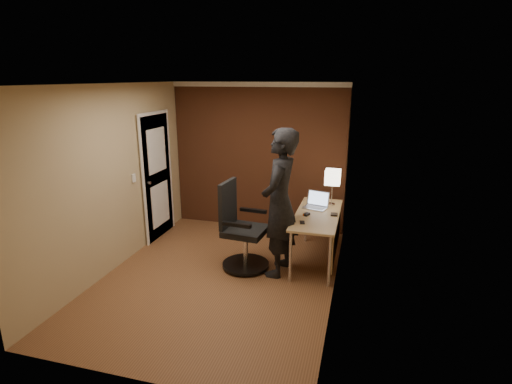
% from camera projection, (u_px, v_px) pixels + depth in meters
% --- Properties ---
extents(room, '(4.00, 4.00, 4.00)m').
position_uv_depth(room, '(235.00, 154.00, 6.49)').
color(room, brown).
rests_on(room, ground).
extents(desk, '(0.60, 1.50, 0.73)m').
position_uv_depth(desk, '(322.00, 223.00, 5.62)').
color(desk, tan).
rests_on(desk, ground).
extents(desk_lamp, '(0.22, 0.22, 0.54)m').
position_uv_depth(desk_lamp, '(333.00, 178.00, 5.89)').
color(desk_lamp, silver).
rests_on(desk_lamp, desk).
extents(laptop, '(0.39, 0.34, 0.23)m').
position_uv_depth(laptop, '(316.00, 203.00, 5.86)').
color(laptop, silver).
rests_on(laptop, desk).
extents(mouse, '(0.09, 0.12, 0.03)m').
position_uv_depth(mouse, '(307.00, 214.00, 5.52)').
color(mouse, black).
rests_on(mouse, desk).
extents(phone, '(0.08, 0.12, 0.01)m').
position_uv_depth(phone, '(302.00, 222.00, 5.25)').
color(phone, black).
rests_on(phone, desk).
extents(wallet, '(0.09, 0.11, 0.02)m').
position_uv_depth(wallet, '(334.00, 214.00, 5.53)').
color(wallet, black).
rests_on(wallet, desk).
extents(office_chair, '(0.65, 0.70, 1.20)m').
position_uv_depth(office_chair, '(240.00, 231.00, 5.49)').
color(office_chair, black).
rests_on(office_chair, ground).
extents(person, '(0.53, 0.76, 1.97)m').
position_uv_depth(person, '(280.00, 203.00, 5.22)').
color(person, black).
rests_on(person, ground).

